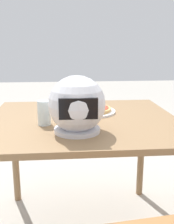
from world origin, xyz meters
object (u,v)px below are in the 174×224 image
(pizza, at_px, (90,108))
(drinking_glass, at_px, (44,113))
(dining_table, at_px, (83,133))
(motorcycle_helmet, at_px, (77,105))

(pizza, xyz_separation_m, drinking_glass, (0.27, 0.25, 0.04))
(dining_table, relative_size, drinking_glass, 8.40)
(pizza, relative_size, drinking_glass, 2.00)
(pizza, bearing_deg, drinking_glass, 42.71)
(motorcycle_helmet, height_order, drinking_glass, motorcycle_helmet)
(pizza, height_order, drinking_glass, drinking_glass)
(drinking_glass, bearing_deg, pizza, -137.29)
(pizza, bearing_deg, dining_table, 69.76)
(dining_table, distance_m, motorcycle_helmet, 0.33)
(dining_table, bearing_deg, pizza, -110.24)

